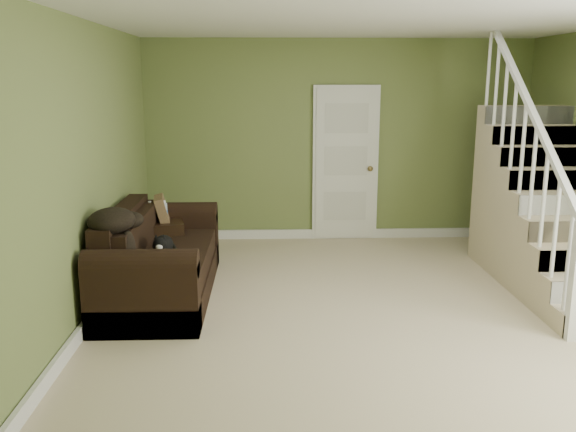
{
  "coord_description": "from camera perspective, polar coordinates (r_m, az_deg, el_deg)",
  "views": [
    {
      "loc": [
        -0.93,
        -5.19,
        2.1
      ],
      "look_at": [
        -0.74,
        0.24,
        0.87
      ],
      "focal_mm": 38.0,
      "sensor_mm": 36.0,
      "label": 1
    }
  ],
  "objects": [
    {
      "name": "floor",
      "position": [
        5.68,
        7.67,
        -9.06
      ],
      "size": [
        5.0,
        5.5,
        0.01
      ],
      "primitive_type": "cube",
      "color": "#C8B590",
      "rests_on": "ground"
    },
    {
      "name": "wall_back",
      "position": [
        8.04,
        4.69,
        7.0
      ],
      "size": [
        5.0,
        0.04,
        2.6
      ],
      "primitive_type": "cube",
      "color": "olive",
      "rests_on": "floor"
    },
    {
      "name": "throw_pillow",
      "position": [
        6.8,
        -11.59,
        0.22
      ],
      "size": [
        0.25,
        0.41,
        0.4
      ],
      "primitive_type": "cube",
      "rotation": [
        0.0,
        -0.24,
        0.16
      ],
      "color": "#4B361E",
      "rests_on": "sofa"
    },
    {
      "name": "staircase",
      "position": [
        6.97,
        22.85,
        -0.33
      ],
      "size": [
        1.0,
        2.51,
        2.82
      ],
      "color": "#C8B590",
      "rests_on": "floor"
    },
    {
      "name": "door",
      "position": [
        8.04,
        5.4,
        4.88
      ],
      "size": [
        0.86,
        0.12,
        2.02
      ],
      "color": "white",
      "rests_on": "floor"
    },
    {
      "name": "wall_front",
      "position": [
        2.73,
        18.07,
        -4.84
      ],
      "size": [
        5.0,
        0.04,
        2.6
      ],
      "primitive_type": "cube",
      "color": "olive",
      "rests_on": "floor"
    },
    {
      "name": "wall_left",
      "position": [
        5.48,
        -18.65,
        3.71
      ],
      "size": [
        0.04,
        5.5,
        2.6
      ],
      "primitive_type": "cube",
      "color": "olive",
      "rests_on": "floor"
    },
    {
      "name": "sofa",
      "position": [
        6.14,
        -12.15,
        -4.31
      ],
      "size": [
        0.94,
        2.18,
        0.86
      ],
      "color": "black",
      "rests_on": "floor"
    },
    {
      "name": "baseboard_back",
      "position": [
        8.22,
        4.56,
        -1.65
      ],
      "size": [
        5.0,
        0.04,
        0.12
      ],
      "primitive_type": "cube",
      "color": "white",
      "rests_on": "floor"
    },
    {
      "name": "baseboard_left",
      "position": [
        5.79,
        -17.49,
        -8.49
      ],
      "size": [
        0.04,
        5.5,
        0.12
      ],
      "primitive_type": "cube",
      "color": "white",
      "rests_on": "floor"
    },
    {
      "name": "cat",
      "position": [
        5.87,
        -11.65,
        -2.71
      ],
      "size": [
        0.24,
        0.51,
        0.25
      ],
      "rotation": [
        0.0,
        0.0,
        0.01
      ],
      "color": "black",
      "rests_on": "sofa"
    },
    {
      "name": "throw_blanket",
      "position": [
        5.51,
        -16.17,
        -0.41
      ],
      "size": [
        0.51,
        0.6,
        0.22
      ],
      "primitive_type": "ellipsoid",
      "rotation": [
        0.0,
        0.0,
        0.24
      ],
      "color": "black",
      "rests_on": "sofa"
    },
    {
      "name": "side_table",
      "position": [
        6.82,
        -11.88,
        -2.81
      ],
      "size": [
        0.59,
        0.59,
        0.82
      ],
      "rotation": [
        0.0,
        0.0,
        0.24
      ],
      "color": "black",
      "rests_on": "floor"
    },
    {
      "name": "banana",
      "position": [
        5.51,
        -11.28,
        -4.41
      ],
      "size": [
        0.17,
        0.21,
        0.06
      ],
      "primitive_type": "ellipsoid",
      "rotation": [
        0.0,
        0.0,
        0.6
      ],
      "color": "yellow",
      "rests_on": "sofa"
    },
    {
      "name": "ceiling",
      "position": [
        5.3,
        8.54,
        18.05
      ],
      "size": [
        5.0,
        5.5,
        0.01
      ],
      "primitive_type": "cube",
      "color": "white",
      "rests_on": "wall_back"
    }
  ]
}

